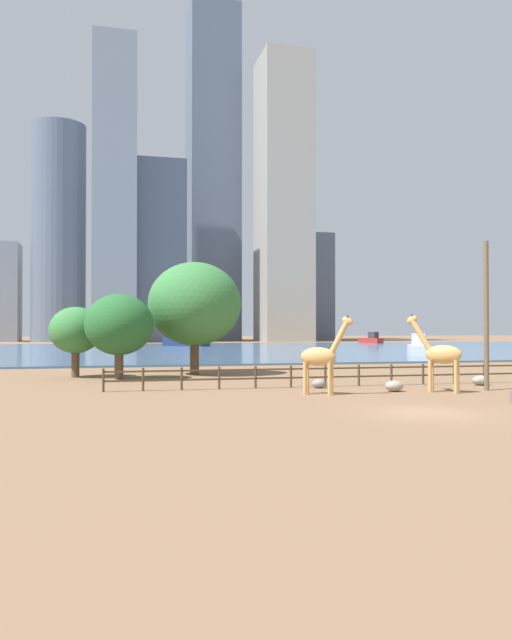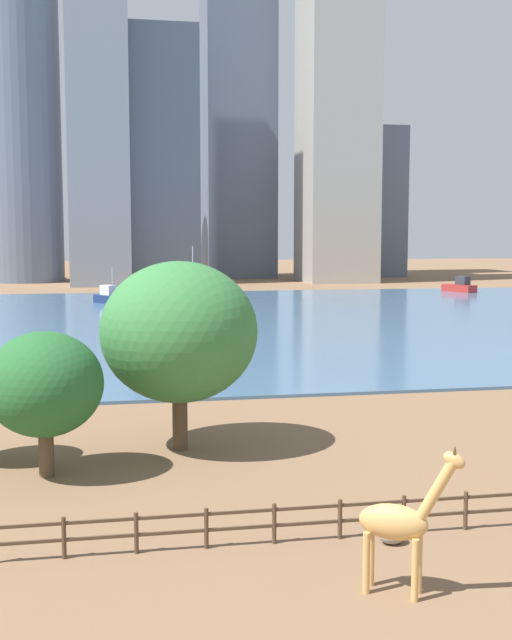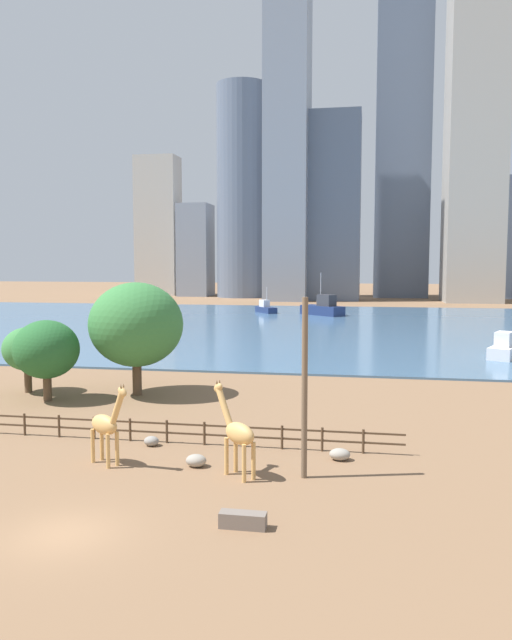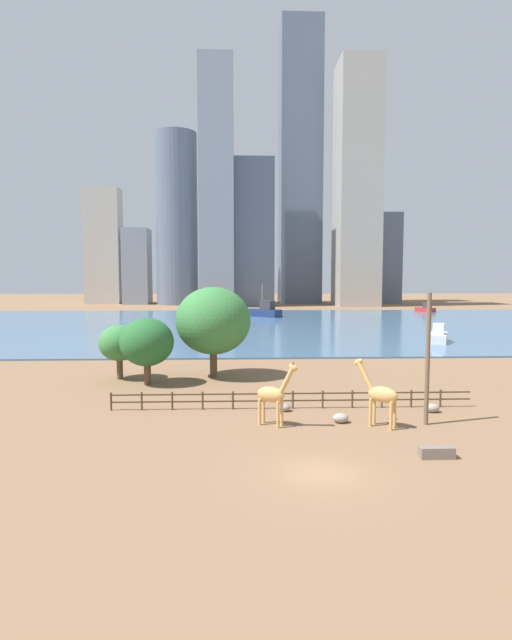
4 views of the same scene
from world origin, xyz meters
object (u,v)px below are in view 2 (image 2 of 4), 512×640
at_px(boulder_by_pole, 392,535).
at_px(boat_ferry, 460,286).
at_px(giraffe_tall, 399,522).
at_px(boat_barge, 111,297).
at_px(tree_center_broad, 179,332).
at_px(tree_right_tall, 44,385).
at_px(boat_sailboat, 197,295).

relative_size(boulder_by_pole, boat_ferry, 0.13).
height_order(giraffe_tall, boat_barge, boat_barge).
bearing_deg(giraffe_tall, tree_center_broad, 137.98).
bearing_deg(tree_center_broad, boulder_by_pole, -65.80).
bearing_deg(giraffe_tall, tree_right_tall, 160.71).
relative_size(boat_ferry, boat_sailboat, 0.72).
height_order(boulder_by_pole, boat_barge, boat_barge).
relative_size(boulder_by_pole, boat_sailboat, 0.09).
height_order(tree_right_tall, boat_sailboat, boat_sailboat).
height_order(giraffe_tall, tree_center_broad, tree_center_broad).
height_order(giraffe_tall, boat_ferry, giraffe_tall).
distance_m(tree_center_broad, boat_ferry, 103.27).
bearing_deg(tree_right_tall, boat_barge, 87.76).
distance_m(giraffe_tall, tree_right_tall, 16.47).
xyz_separation_m(boat_ferry, boat_barge, (-56.85, -11.60, -0.03)).
height_order(giraffe_tall, boat_sailboat, boat_sailboat).
distance_m(tree_right_tall, boat_barge, 79.36).
distance_m(boulder_by_pole, tree_right_tall, 15.08).
relative_size(tree_center_broad, boat_sailboat, 0.98).
xyz_separation_m(boulder_by_pole, boat_sailboat, (3.36, 84.80, 1.25)).
distance_m(boulder_by_pole, boat_barge, 88.99).
bearing_deg(boat_ferry, giraffe_tall, 131.90).
bearing_deg(boat_sailboat, boat_barge, 22.09).
xyz_separation_m(tree_right_tall, boat_barge, (3.10, 79.26, -2.73)).
bearing_deg(boat_barge, tree_center_broad, -34.97).
xyz_separation_m(boulder_by_pole, tree_center_broad, (-5.59, 12.44, 5.12)).
xyz_separation_m(boulder_by_pole, boat_barge, (-8.20, 88.61, 0.78)).
bearing_deg(boat_ferry, boat_barge, 79.07).
distance_m(boulder_by_pole, boat_ferry, 111.40).
xyz_separation_m(boat_sailboat, boat_barge, (-11.55, 3.81, -0.47)).
relative_size(tree_right_tall, boat_barge, 1.03).
xyz_separation_m(giraffe_tall, boat_sailboat, (4.44, 88.25, -0.51)).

